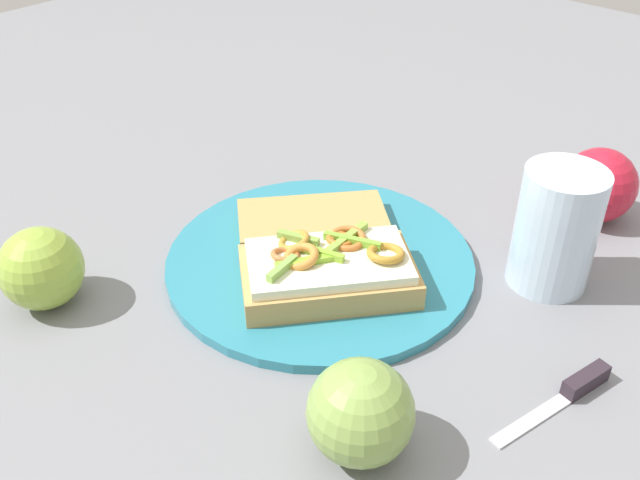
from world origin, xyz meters
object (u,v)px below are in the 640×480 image
(apple_1, at_px, (360,412))
(apple_2, at_px, (41,268))
(plate, at_px, (320,261))
(bread_slice_side, at_px, (313,222))
(knife, at_px, (570,392))
(sandwich, at_px, (328,270))
(apple_0, at_px, (598,185))
(drinking_glass, at_px, (556,229))

(apple_1, distance_m, apple_2, 0.33)
(plate, relative_size, bread_slice_side, 1.99)
(plate, height_order, knife, knife)
(sandwich, height_order, apple_2, apple_2)
(plate, height_order, apple_0, apple_0)
(bread_slice_side, xyz_separation_m, apple_0, (-0.20, -0.23, 0.02))
(apple_0, distance_m, apple_1, 0.41)
(apple_1, distance_m, knife, 0.18)
(bread_slice_side, bearing_deg, apple_0, -179.90)
(plate, bearing_deg, drinking_glass, -144.02)
(bread_slice_side, xyz_separation_m, apple_2, (0.11, 0.24, 0.02))
(apple_0, height_order, apple_2, apple_0)
(drinking_glass, bearing_deg, plate, 35.98)
(bread_slice_side, height_order, apple_0, apple_0)
(sandwich, bearing_deg, apple_2, -7.06)
(apple_0, distance_m, drinking_glass, 0.14)
(bread_slice_side, bearing_deg, apple_2, 15.57)
(plate, relative_size, knife, 2.44)
(plate, distance_m, bread_slice_side, 0.05)
(drinking_glass, bearing_deg, apple_1, 89.10)
(bread_slice_side, relative_size, apple_2, 1.99)
(plate, xyz_separation_m, apple_0, (-0.16, -0.26, 0.03))
(apple_2, bearing_deg, apple_1, -168.97)
(plate, distance_m, drinking_glass, 0.23)
(apple_0, bearing_deg, apple_1, 91.72)
(sandwich, xyz_separation_m, drinking_glass, (-0.14, -0.16, 0.03))
(bread_slice_side, distance_m, apple_0, 0.31)
(plate, bearing_deg, apple_2, 54.77)
(apple_2, relative_size, drinking_glass, 0.64)
(bread_slice_side, xyz_separation_m, apple_1, (-0.21, 0.18, 0.02))
(sandwich, relative_size, apple_0, 2.27)
(sandwich, bearing_deg, drinking_glass, 177.28)
(sandwich, bearing_deg, apple_1, 87.66)
(drinking_glass, bearing_deg, apple_2, 46.15)
(apple_1, bearing_deg, apple_2, 11.03)
(knife, bearing_deg, apple_1, -17.92)
(drinking_glass, bearing_deg, apple_0, -83.01)
(apple_0, bearing_deg, knife, 111.62)
(apple_1, xyz_separation_m, apple_2, (0.32, 0.06, -0.00))
(apple_2, bearing_deg, knife, -152.62)
(apple_0, relative_size, drinking_glass, 0.67)
(plate, relative_size, drinking_glass, 2.55)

